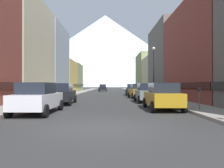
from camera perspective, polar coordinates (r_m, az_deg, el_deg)
name	(u,v)px	position (r m, az deg, el deg)	size (l,w,h in m)	color
ground_plane	(101,128)	(8.58, -2.87, -11.31)	(400.00, 400.00, 0.00)	#313131
sidewalk_left	(77,93)	(43.94, -9.07, -2.26)	(2.50, 100.00, 0.15)	gray
sidewalk_right	(140,93)	(43.84, 7.31, -2.26)	(2.50, 100.00, 0.15)	gray
storefront_left_1	(10,51)	(28.23, -25.14, 7.69)	(7.98, 11.03, 11.39)	beige
storefront_left_2	(44,62)	(38.53, -17.33, 5.60)	(6.89, 10.47, 11.44)	#99A5B2
storefront_left_3	(52,77)	(49.20, -15.43, 1.70)	(10.06, 10.16, 6.82)	#D8B259
storefront_left_4	(68,78)	(58.72, -11.31, 1.53)	(6.78, 9.94, 7.10)	#8C9966
storefront_right_2	(180,62)	(37.31, 17.34, 5.61)	(8.66, 12.11, 11.20)	#66605B
storefront_right_3	(163,76)	(47.19, 13.24, 2.08)	(8.29, 8.58, 7.33)	beige
storefront_right_4	(157,73)	(57.63, 11.56, 2.75)	(9.90, 11.71, 9.54)	#8C9966
car_left_0	(38,98)	(13.23, -18.78, -3.46)	(2.09, 4.41, 1.78)	silver
car_left_1	(62,94)	(19.14, -12.98, -2.45)	(2.18, 4.46, 1.78)	black
car_right_0	(162,96)	(14.84, 13.01, -3.11)	(2.12, 4.43, 1.78)	#B28419
car_right_1	(147,93)	(20.91, 9.06, -2.26)	(2.09, 4.41, 1.78)	slate
car_right_2	(138,91)	(27.46, 6.78, -1.77)	(2.26, 4.49, 1.78)	#B28419
car_right_3	(132,90)	(34.64, 5.28, -1.45)	(2.25, 4.48, 1.78)	black
car_driving_0	(103,88)	(56.08, -2.42, -0.97)	(2.06, 4.40, 1.78)	black
parking_meter_near	(199,95)	(14.28, 21.78, -2.76)	(0.14, 0.10, 1.33)	#595960
potted_plant_0	(40,94)	(24.07, -18.24, -2.52)	(0.59, 0.59, 0.97)	#4C4C51
potted_plant_1	(40,94)	(23.93, -18.35, -2.56)	(0.63, 0.63, 0.97)	gray
pedestrian_0	(162,92)	(25.72, 12.83, -1.94)	(0.36, 0.36, 1.57)	maroon
streetlamp_right	(154,65)	(25.74, 10.81, 5.00)	(0.36, 0.36, 5.86)	black
mountain_backdrop	(105,51)	(271.74, -1.80, 8.67)	(234.94, 234.94, 87.11)	silver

